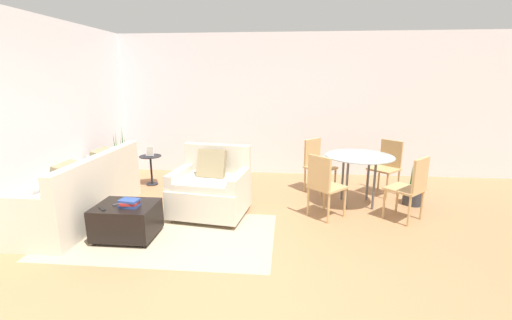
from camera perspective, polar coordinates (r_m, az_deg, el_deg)
ground_plane at (r=3.58m, az=-4.64°, el=-18.96°), size 20.00×20.00×0.00m
wall_back at (r=6.88m, az=0.67°, el=9.09°), size 12.00×0.06×2.75m
wall_left at (r=5.63m, az=-31.96°, el=6.00°), size 0.06×12.00×2.75m
area_rug at (r=4.52m, az=-14.98°, el=-12.02°), size 2.72×1.53×0.01m
couch at (r=5.35m, az=-27.04°, el=-5.51°), size 0.87×2.09×0.91m
armchair at (r=4.91m, az=-7.52°, el=-4.87°), size 1.10×0.98×0.96m
ottoman at (r=4.52m, az=-20.74°, el=-9.27°), size 0.71×0.57×0.42m
book_stack at (r=4.35m, az=-20.34°, el=-6.75°), size 0.24×0.18×0.09m
tv_remote_primary at (r=4.42m, az=-24.25°, el=-7.41°), size 0.13×0.13×0.01m
tv_remote_secondary at (r=4.51m, az=-21.82°, el=-6.76°), size 0.13×0.15×0.01m
potted_plant at (r=6.70m, az=-21.35°, el=-2.13°), size 0.43×0.43×1.09m
side_table at (r=6.49m, az=-17.11°, el=-0.73°), size 0.39×0.39×0.54m
picture_frame at (r=6.44m, az=-17.27°, el=1.42°), size 0.15×0.07×0.17m
dining_table at (r=5.40m, az=16.81°, el=-0.33°), size 1.01×1.01×0.77m
dining_chair_near_left at (r=4.80m, az=11.17°, el=-3.68°), size 0.59×0.59×0.90m
dining_chair_near_right at (r=5.06m, az=24.50°, el=-3.78°), size 0.59×0.59×0.90m
dining_chair_far_left at (r=5.92m, az=10.06°, el=-0.31°), size 0.59×0.59×0.90m
dining_chair_far_right at (r=6.13m, az=21.02°, el=-0.53°), size 0.59×0.59×0.90m
potted_plant_small at (r=5.85m, az=24.74°, el=-5.24°), size 0.30×0.30×0.69m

